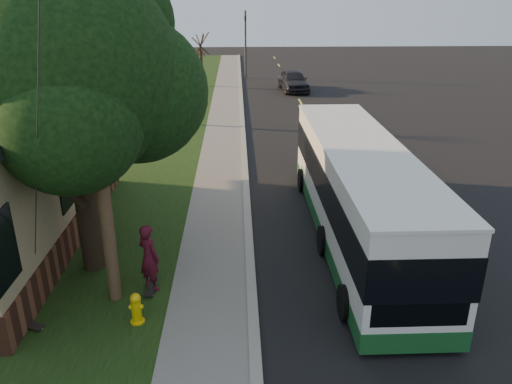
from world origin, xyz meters
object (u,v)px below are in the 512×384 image
skateboarder (149,257)px  distant_car (293,80)px  bare_tree_near (178,87)px  utility_pole (93,112)px  dumpster (53,167)px  bare_tree_far (201,61)px  skateboard_spare (26,324)px  fire_hydrant (136,308)px  leafy_tree (72,74)px  traffic_signal (245,40)px  transit_bus (359,190)px  skateboard_main (151,287)px

skateboarder → distant_car: 27.49m
bare_tree_near → skateboarder: bearing=-86.6°
utility_pole → dumpster: size_ratio=5.74×
bare_tree_far → dumpster: (-4.40, -21.00, -1.31)m
skateboarder → skateboard_spare: bearing=70.5°
fire_hydrant → skateboarder: bearing=85.9°
leafy_tree → traffic_signal: 31.76m
leafy_tree → bare_tree_near: size_ratio=1.81×
distant_car → utility_pole: bearing=-109.9°
skateboarder → traffic_signal: bearing=-54.7°
leafy_tree → transit_bus: leafy_tree is taller
utility_pole → bare_tree_far: bearing=89.4°
bare_tree_near → distant_car: 12.63m
utility_pole → skateboard_spare: utility_pole is taller
fire_hydrant → transit_bus: transit_bus is taller
leafy_tree → bare_tree_far: size_ratio=1.94×
fire_hydrant → utility_pole: utility_pole is taller
skateboarder → skateboard_spare: 3.03m
leafy_tree → skateboard_main: size_ratio=8.78×
utility_pole → bare_tree_near: bearing=90.7°
transit_bus → skateboard_main: transit_bus is taller
leafy_tree → skateboarder: bearing=-37.1°
traffic_signal → skateboard_main: size_ratio=6.19×
skateboard_spare → dumpster: 9.40m
dumpster → leafy_tree: bearing=-63.1°
leafy_tree → traffic_signal: size_ratio=1.42×
skateboarder → distant_car: bearing=-63.0°
fire_hydrant → skateboard_main: 1.37m
fire_hydrant → bare_tree_near: size_ratio=0.17×
fire_hydrant → skateboarder: skateboarder is taller
traffic_signal → dumpster: bearing=-107.5°
dumpster → utility_pole: bearing=-62.9°
leafy_tree → distant_car: bearing=72.3°
transit_bus → skateboard_main: (-5.72, -2.67, -1.43)m
bare_tree_near → distant_car: bearing=53.6°
dumpster → distant_car: (11.35, 19.10, 0.08)m
bare_tree_far → distant_car: 7.30m
dumpster → distant_car: bearing=59.3°
traffic_signal → dumpster: traffic_signal is taller
transit_bus → traffic_signal: bearing=95.2°
fire_hydrant → traffic_signal: traffic_signal is taller
utility_pole → skateboarder: bearing=25.9°
leafy_tree → distant_car: leafy_tree is taller
transit_bus → distant_car: size_ratio=2.38×
skateboarder → skateboard_main: 0.81m
utility_pole → distant_car: utility_pole is taller
bare_tree_near → skateboard_spare: (-1.53, -18.07, -2.02)m
leafy_tree → dumpster: (-3.23, 6.35, -4.47)m
leafy_tree → bare_tree_far: bearing=87.5°
bare_tree_near → utility_pole: bearing=-89.3°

